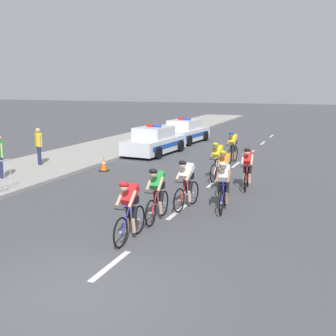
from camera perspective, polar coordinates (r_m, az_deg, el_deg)
ground_plane at (r=8.01m, az=-12.42°, el=-16.36°), size 160.00×160.00×0.00m
sidewalk_slab at (r=23.55m, az=-9.95°, el=2.27°), size 4.55×60.00×0.12m
kerb_edge at (r=22.50m, az=-5.17°, el=1.99°), size 0.16×60.00×0.13m
lane_markings_centre at (r=17.95m, az=7.91°, el=-0.65°), size 0.14×29.60×0.01m
cyclist_lead at (r=9.99m, az=-5.31°, el=-5.62°), size 0.42×1.72×1.56m
cyclist_second at (r=11.37m, az=-1.51°, el=-3.47°), size 0.42×1.72×1.56m
cyclist_third at (r=12.41m, az=7.63°, el=-2.31°), size 0.45×1.72×1.56m
cyclist_fourth at (r=12.55m, az=2.52°, el=-2.06°), size 0.46×1.72×1.56m
cyclist_fifth at (r=15.18m, az=10.79°, el=0.08°), size 0.45×1.72×1.56m
cyclist_sixth at (r=14.51m, az=7.72°, el=-0.33°), size 0.42×1.72×1.56m
cyclist_seventh at (r=16.40m, az=6.78°, el=1.04°), size 0.43×1.72×1.56m
cyclist_eighth at (r=20.15m, az=8.83°, el=2.89°), size 0.43×1.72×1.56m
police_car_nearest at (r=22.55m, az=-1.85°, el=3.63°), size 2.26×4.53×1.59m
police_car_second at (r=27.12m, az=2.30°, el=4.92°), size 2.29×4.54×1.59m
traffic_cone_near at (r=18.29m, az=-8.78°, el=0.53°), size 0.36×0.36×0.64m
spectator_closest at (r=17.34m, az=-21.99°, el=1.84°), size 0.51×0.35×1.68m
spectator_middle at (r=19.71m, az=-17.27°, el=3.20°), size 0.46×0.39×1.68m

